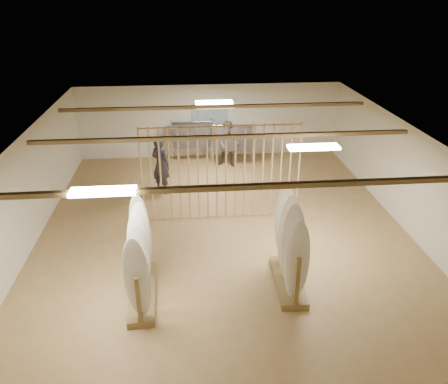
{
  "coord_description": "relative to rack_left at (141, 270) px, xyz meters",
  "views": [
    {
      "loc": [
        -0.96,
        -10.36,
        6.14
      ],
      "look_at": [
        0.0,
        0.0,
        1.2
      ],
      "focal_mm": 35.0,
      "sensor_mm": 36.0,
      "label": 1
    }
  ],
  "objects": [
    {
      "name": "floor",
      "position": [
        2.02,
        2.57,
        -0.68
      ],
      "size": [
        12.0,
        12.0,
        0.0
      ],
      "primitive_type": "plane",
      "color": "#AB8652",
      "rests_on": "ground"
    },
    {
      "name": "ceiling",
      "position": [
        2.02,
        2.57,
        2.12
      ],
      "size": [
        12.0,
        12.0,
        0.0
      ],
      "primitive_type": "plane",
      "rotation": [
        3.14,
        0.0,
        0.0
      ],
      "color": "gray",
      "rests_on": "ground"
    },
    {
      "name": "wall_back",
      "position": [
        2.02,
        8.57,
        0.72
      ],
      "size": [
        12.0,
        0.0,
        12.0
      ],
      "primitive_type": "plane",
      "rotation": [
        1.57,
        0.0,
        0.0
      ],
      "color": "silver",
      "rests_on": "ground"
    },
    {
      "name": "wall_front",
      "position": [
        2.02,
        -3.43,
        0.72
      ],
      "size": [
        12.0,
        0.0,
        12.0
      ],
      "primitive_type": "plane",
      "rotation": [
        -1.57,
        0.0,
        0.0
      ],
      "color": "silver",
      "rests_on": "ground"
    },
    {
      "name": "wall_left",
      "position": [
        -2.98,
        2.57,
        0.72
      ],
      "size": [
        0.0,
        12.0,
        12.0
      ],
      "primitive_type": "plane",
      "rotation": [
        1.57,
        0.0,
        1.57
      ],
      "color": "silver",
      "rests_on": "ground"
    },
    {
      "name": "wall_right",
      "position": [
        7.02,
        2.57,
        0.72
      ],
      "size": [
        0.0,
        12.0,
        12.0
      ],
      "primitive_type": "plane",
      "rotation": [
        1.57,
        0.0,
        -1.57
      ],
      "color": "silver",
      "rests_on": "ground"
    },
    {
      "name": "ceiling_slats",
      "position": [
        2.02,
        2.57,
        2.04
      ],
      "size": [
        9.5,
        6.12,
        0.1
      ],
      "primitive_type": "cube",
      "color": "olive",
      "rests_on": "ground"
    },
    {
      "name": "light_panels",
      "position": [
        2.02,
        2.57,
        2.06
      ],
      "size": [
        1.2,
        0.35,
        0.06
      ],
      "primitive_type": "cube",
      "color": "white",
      "rests_on": "ground"
    },
    {
      "name": "bamboo_partition",
      "position": [
        2.02,
        3.37,
        0.72
      ],
      "size": [
        4.45,
        0.05,
        2.78
      ],
      "color": "tan",
      "rests_on": "ground"
    },
    {
      "name": "poster",
      "position": [
        2.02,
        8.55,
        0.92
      ],
      "size": [
        1.4,
        0.03,
        0.9
      ],
      "primitive_type": "cube",
      "color": "#2F69A5",
      "rests_on": "ground"
    },
    {
      "name": "rack_left",
      "position": [
        0.0,
        0.0,
        0.0
      ],
      "size": [
        0.62,
        2.1,
        1.98
      ],
      "rotation": [
        0.0,
        0.0,
        0.04
      ],
      "color": "olive",
      "rests_on": "floor"
    },
    {
      "name": "rack_right",
      "position": [
        3.25,
        0.09,
        0.04
      ],
      "size": [
        0.68,
        1.86,
        2.13
      ],
      "rotation": [
        0.0,
        0.0,
        -0.05
      ],
      "color": "olive",
      "rests_on": "floor"
    },
    {
      "name": "clothing_rack_a",
      "position": [
        1.29,
        7.97,
        0.37
      ],
      "size": [
        1.5,
        0.39,
        1.61
      ],
      "rotation": [
        0.0,
        0.0,
        -0.01
      ],
      "color": "silver",
      "rests_on": "floor"
    },
    {
      "name": "clothing_rack_b",
      "position": [
        2.8,
        7.5,
        0.36
      ],
      "size": [
        1.48,
        0.42,
        1.59
      ],
      "rotation": [
        0.0,
        0.0,
        -0.04
      ],
      "color": "silver",
      "rests_on": "floor"
    },
    {
      "name": "shopper_a",
      "position": [
        0.24,
        5.29,
        0.39
      ],
      "size": [
        0.94,
        0.9,
        2.13
      ],
      "primitive_type": "imported",
      "rotation": [
        0.0,
        0.0,
        2.46
      ],
      "color": "#28272F",
      "rests_on": "floor"
    },
    {
      "name": "shopper_b",
      "position": [
        2.63,
        7.37,
        0.3
      ],
      "size": [
        1.12,
        0.99,
        1.96
      ],
      "primitive_type": "imported",
      "rotation": [
        0.0,
        0.0,
        -0.31
      ],
      "color": "#403D31",
      "rests_on": "floor"
    }
  ]
}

